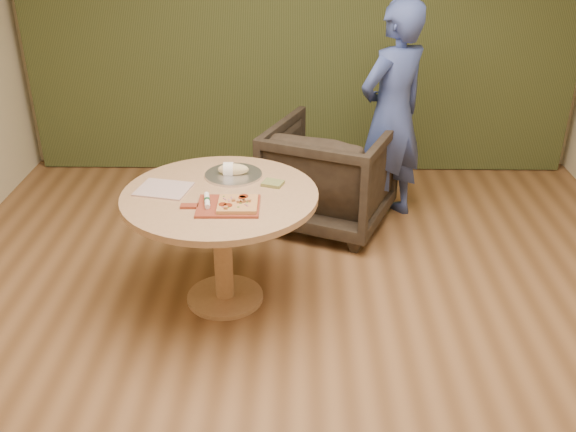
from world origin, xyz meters
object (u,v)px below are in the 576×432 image
Objects in this scene: serving_tray at (234,175)px; person_standing at (392,115)px; armchair at (330,170)px; flatbread_pizza at (238,204)px; pedestal_table at (221,214)px; pizza_paddle at (227,206)px; cutlery_roll at (207,200)px; bread_roll at (232,169)px.

serving_tray is 1.44m from person_standing.
flatbread_pizza is at bearing 88.01° from armchair.
person_standing is at bearing 45.73° from pedestal_table.
serving_tray is at bearing 89.39° from pizza_paddle.
cutlery_roll reaches higher than pedestal_table.
bread_roll is at bearing 73.89° from armchair.
cutlery_roll reaches higher than serving_tray.
armchair is (0.64, 1.26, -0.31)m from pizza_paddle.
cutlery_roll is (-0.18, 0.04, 0.00)m from flatbread_pizza.
flatbread_pizza is at bearing -58.25° from pedestal_table.
bread_roll is 0.11× the size of person_standing.
pizza_paddle reaches higher than pedestal_table.
pedestal_table is 5.85× the size of cutlery_roll.
person_standing is (1.03, 1.39, 0.07)m from flatbread_pizza.
pizza_paddle is at bearing -72.46° from pedestal_table.
cutlery_roll is 1.03× the size of bread_roll.
pedestal_table is at bearing 7.90° from person_standing.
pizza_paddle is at bearing 85.47° from armchair.
person_standing reaches higher than armchair.
bread_roll is 1.10m from armchair.
bread_roll reaches higher than flatbread_pizza.
flatbread_pizza is 0.63× the size of serving_tray.
armchair reaches higher than pizza_paddle.
cutlery_roll reaches higher than pizza_paddle.
bread_roll reaches higher than pedestal_table.
pizza_paddle is at bearing 13.62° from person_standing.
flatbread_pizza is at bearing 15.50° from person_standing.
flatbread_pizza is 1.12× the size of cutlery_roll.
person_standing is (1.16, 1.19, 0.23)m from pedestal_table.
bread_roll is (-0.01, 0.44, 0.04)m from pizza_paddle.
person_standing reaches higher than flatbread_pizza.
flatbread_pizza is 0.46m from serving_tray.
pizza_paddle is 0.44m from bread_roll.
cutlery_roll is 1.81m from person_standing.
person_standing is (1.10, 1.38, 0.09)m from pizza_paddle.
pizza_paddle is 0.27× the size of person_standing.
pedestal_table is at bearing 62.93° from cutlery_roll.
pizza_paddle is at bearing -89.80° from serving_tray.
serving_tray is 0.21× the size of person_standing.
serving_tray is (0.06, 0.25, 0.15)m from pedestal_table.
person_standing is at bearing 40.14° from bread_roll.
serving_tray is 1.84× the size of bread_roll.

